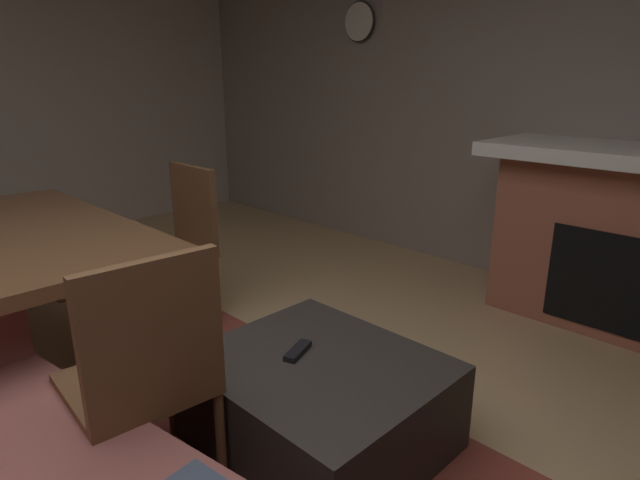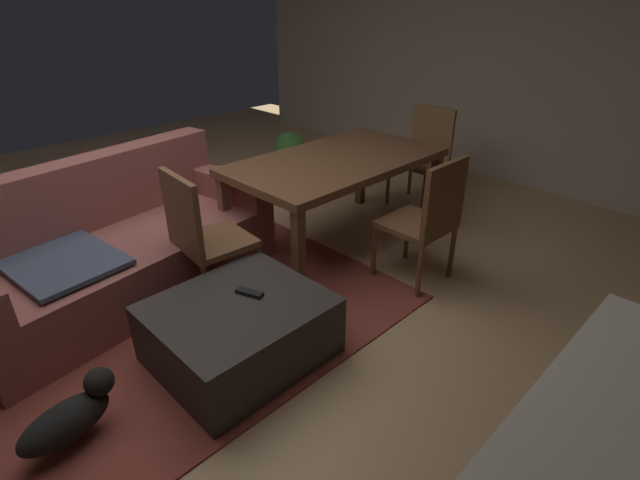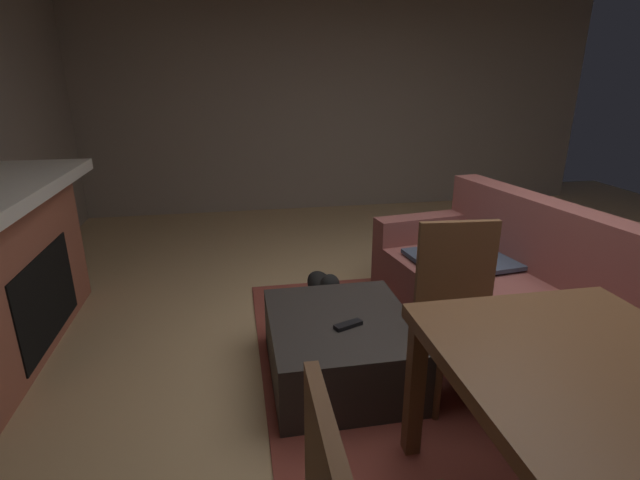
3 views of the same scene
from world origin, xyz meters
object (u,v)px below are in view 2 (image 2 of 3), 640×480
(ottoman_coffee_table, at_px, (240,330))
(dining_table, at_px, (337,167))
(small_dog, at_px, (71,416))
(dining_chair_east, at_px, (425,151))
(tv_remote, at_px, (249,293))
(dining_chair_south, at_px, (428,216))
(couch, at_px, (117,250))
(potted_plant, at_px, (290,151))
(dining_chair_west, at_px, (201,233))

(ottoman_coffee_table, distance_m, dining_table, 1.62)
(small_dog, bearing_deg, dining_chair_east, 8.63)
(tv_remote, xyz_separation_m, dining_chair_south, (1.33, -0.28, 0.14))
(couch, height_order, dining_chair_south, dining_chair_south)
(potted_plant, xyz_separation_m, small_dog, (-3.14, -2.01, -0.14))
(tv_remote, height_order, dining_table, dining_table)
(ottoman_coffee_table, bearing_deg, small_dog, 175.52)
(ottoman_coffee_table, height_order, dining_chair_east, dining_chair_east)
(dining_table, distance_m, small_dog, 2.45)
(dining_chair_east, xyz_separation_m, potted_plant, (-0.44, 1.47, -0.22))
(dining_chair_east, xyz_separation_m, small_dog, (-3.58, -0.54, -0.36))
(ottoman_coffee_table, distance_m, dining_chair_east, 2.77)
(potted_plant, relative_size, small_dog, 1.10)
(ottoman_coffee_table, relative_size, dining_chair_east, 0.98)
(tv_remote, relative_size, dining_chair_east, 0.17)
(dining_chair_west, distance_m, dining_chair_east, 2.50)
(dining_chair_west, bearing_deg, tv_remote, -97.73)
(ottoman_coffee_table, xyz_separation_m, small_dog, (-0.90, 0.07, -0.03))
(dining_table, bearing_deg, ottoman_coffee_table, -156.90)
(dining_chair_west, distance_m, small_dog, 1.27)
(ottoman_coffee_table, distance_m, dining_chair_west, 0.73)
(tv_remote, height_order, dining_chair_west, dining_chair_west)
(dining_table, xyz_separation_m, potted_plant, (0.81, 1.48, -0.37))
(couch, bearing_deg, potted_plant, 20.95)
(dining_chair_south, distance_m, potted_plant, 2.49)
(ottoman_coffee_table, height_order, small_dog, ottoman_coffee_table)
(ottoman_coffee_table, height_order, dining_chair_west, dining_chair_west)
(dining_chair_west, xyz_separation_m, dining_chair_south, (1.25, -0.88, 0.00))
(potted_plant, bearing_deg, couch, -159.05)
(couch, height_order, dining_table, couch)
(ottoman_coffee_table, bearing_deg, dining_chair_east, 12.93)
(ottoman_coffee_table, xyz_separation_m, potted_plant, (2.23, 2.09, 0.11))
(dining_table, bearing_deg, dining_chair_south, -90.07)
(ottoman_coffee_table, distance_m, tv_remote, 0.22)
(dining_table, bearing_deg, dining_chair_east, 0.24)
(couch, relative_size, dining_table, 1.26)
(potted_plant, bearing_deg, small_dog, -147.30)
(tv_remote, relative_size, small_dog, 0.33)
(small_dog, bearing_deg, dining_chair_west, 26.72)
(ottoman_coffee_table, xyz_separation_m, dining_table, (1.43, 0.61, 0.48))
(dining_chair_west, height_order, small_dog, dining_chair_west)
(tv_remote, bearing_deg, dining_chair_west, 61.27)
(dining_table, xyz_separation_m, dining_chair_east, (1.25, 0.01, -0.14))
(ottoman_coffee_table, height_order, tv_remote, tv_remote)
(ottoman_coffee_table, bearing_deg, potted_plant, 43.03)
(ottoman_coffee_table, bearing_deg, couch, 97.85)
(potted_plant, height_order, small_dog, potted_plant)
(dining_chair_west, xyz_separation_m, small_dog, (-1.08, -0.55, -0.36))
(dining_chair_east, xyz_separation_m, dining_chair_south, (-1.25, -0.87, 0.00))
(couch, bearing_deg, ottoman_coffee_table, -82.15)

